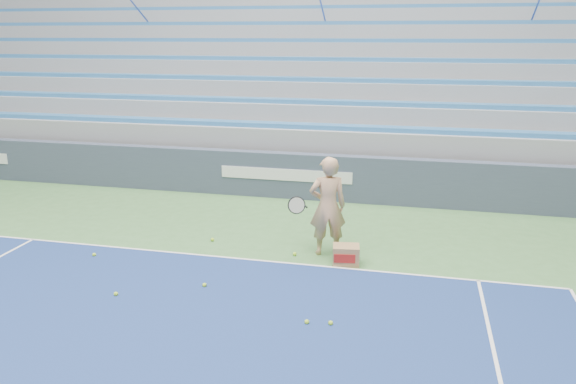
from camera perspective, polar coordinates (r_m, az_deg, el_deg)
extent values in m
cube|color=white|center=(10.05, -5.38, -6.70)|extent=(10.97, 0.05, 0.00)
cube|color=#394357|center=(13.55, -0.11, 1.71)|extent=(30.00, 0.30, 1.10)
cube|color=white|center=(13.38, -0.26, 1.76)|extent=(3.20, 0.02, 0.28)
cube|color=gray|center=(17.90, 3.25, 5.17)|extent=(30.00, 8.50, 1.10)
cube|color=gray|center=(17.77, 3.29, 7.70)|extent=(30.00, 8.50, 0.50)
cube|color=#306DAE|center=(13.97, 0.53, 6.77)|extent=(29.60, 0.42, 0.11)
cube|color=gray|center=(18.13, 3.55, 9.45)|extent=(30.00, 7.65, 0.50)
cube|color=#306DAE|center=(14.72, 1.27, 9.20)|extent=(29.60, 0.42, 0.11)
cube|color=gray|center=(18.50, 3.81, 11.13)|extent=(30.00, 6.80, 0.50)
cube|color=#306DAE|center=(15.51, 1.94, 11.38)|extent=(29.60, 0.42, 0.11)
cube|color=gray|center=(18.88, 4.05, 12.74)|extent=(30.00, 5.95, 0.50)
cube|color=#306DAE|center=(16.31, 2.56, 13.36)|extent=(29.60, 0.42, 0.11)
cube|color=gray|center=(19.28, 4.29, 14.29)|extent=(30.00, 5.10, 0.50)
cube|color=#306DAE|center=(17.13, 3.13, 15.14)|extent=(29.60, 0.42, 0.11)
cube|color=gray|center=(19.69, 4.52, 15.77)|extent=(30.00, 4.25, 0.50)
cube|color=#306DAE|center=(17.97, 3.65, 16.76)|extent=(29.60, 0.42, 0.11)
cube|color=gray|center=(20.12, 4.75, 17.19)|extent=(30.00, 3.40, 0.50)
cube|color=#306DAE|center=(18.82, 4.14, 18.23)|extent=(29.60, 0.42, 0.11)
cube|color=gray|center=(20.56, 4.97, 18.55)|extent=(30.00, 2.55, 0.50)
cube|color=gray|center=(22.09, 5.51, 15.23)|extent=(31.00, 0.40, 7.30)
cylinder|color=#3252AF|center=(19.55, -15.02, 17.50)|extent=(0.05, 8.53, 5.04)
cylinder|color=#3252AF|center=(17.61, 3.46, 18.23)|extent=(0.05, 8.53, 5.04)
cylinder|color=#3252AF|center=(17.61, 24.01, 16.96)|extent=(0.05, 8.53, 5.04)
imported|color=tan|center=(9.96, 4.05, -1.46)|extent=(0.76, 0.61, 1.80)
cylinder|color=black|center=(9.77, 1.79, -1.47)|extent=(0.12, 0.27, 0.08)
cylinder|color=beige|center=(9.50, 0.87, -1.34)|extent=(0.29, 0.16, 0.28)
torus|color=black|center=(9.50, 0.87, -1.34)|extent=(0.31, 0.18, 0.30)
cube|color=#987549|center=(9.79, 5.91, -6.37)|extent=(0.49, 0.40, 0.34)
cube|color=#B21E19|center=(9.63, 5.77, -6.76)|extent=(0.36, 0.06, 0.15)
sphere|color=#B4E32E|center=(10.13, 0.68, -6.32)|extent=(0.07, 0.07, 0.07)
sphere|color=#B4E32E|center=(10.91, -7.69, -4.81)|extent=(0.07, 0.07, 0.07)
sphere|color=#B4E32E|center=(7.90, 4.35, -13.14)|extent=(0.07, 0.07, 0.07)
sphere|color=#B4E32E|center=(10.68, -19.09, -6.04)|extent=(0.07, 0.07, 0.07)
sphere|color=#B4E32E|center=(9.06, -17.09, -9.87)|extent=(0.07, 0.07, 0.07)
sphere|color=#B4E32E|center=(10.14, 0.68, -6.31)|extent=(0.07, 0.07, 0.07)
sphere|color=#B4E32E|center=(7.91, 1.93, -13.05)|extent=(0.07, 0.07, 0.07)
sphere|color=#B4E32E|center=(9.05, -8.48, -9.33)|extent=(0.07, 0.07, 0.07)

